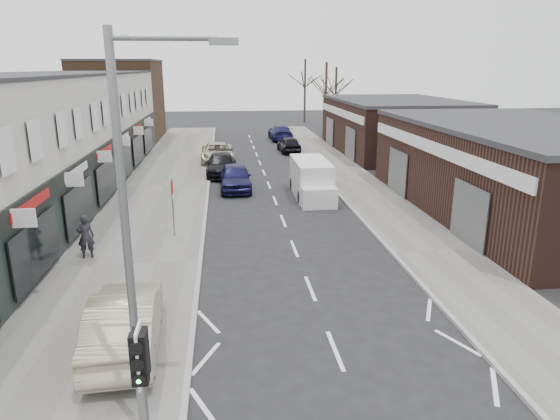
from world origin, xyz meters
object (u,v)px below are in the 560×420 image
object	(u,v)px
parked_car_right_a	(317,169)
parked_car_right_b	(289,144)
sedan_on_pavement	(125,320)
parked_car_left_b	(221,165)
warning_sign	(173,191)
street_lamp	(135,227)
pedestrian	(86,237)
traffic_light	(141,369)
parked_car_right_c	(280,133)
parked_car_left_a	(235,177)
parked_car_left_c	(217,153)
white_van	(311,180)

from	to	relation	value
parked_car_right_a	parked_car_right_b	bearing A→B (deg)	-82.07
sedan_on_pavement	parked_car_left_b	distance (m)	23.07
warning_sign	parked_car_left_b	size ratio (longest dim) A/B	0.52
street_lamp	pedestrian	world-z (taller)	street_lamp
traffic_light	sedan_on_pavement	world-z (taller)	traffic_light
traffic_light	parked_car_right_c	size ratio (longest dim) A/B	0.57
parked_car_right_a	parked_car_right_c	xyz separation A→B (m)	(-0.37, 19.25, 0.14)
parked_car_right_b	parked_car_right_c	world-z (taller)	parked_car_right_c
sedan_on_pavement	parked_car_right_a	size ratio (longest dim) A/B	1.23
traffic_light	parked_car_left_a	world-z (taller)	traffic_light
pedestrian	traffic_light	bearing A→B (deg)	96.41
parked_car_left_b	parked_car_right_b	size ratio (longest dim) A/B	1.22
parked_car_left_c	parked_car_right_a	xyz separation A→B (m)	(6.90, -7.08, -0.12)
traffic_light	white_van	distance (m)	21.78
white_van	street_lamp	bearing A→B (deg)	-108.78
traffic_light	warning_sign	bearing A→B (deg)	93.10
parked_car_right_a	sedan_on_pavement	bearing A→B (deg)	71.94
warning_sign	parked_car_right_a	xyz separation A→B (m)	(8.66, 11.55, -1.55)
parked_car_right_b	parked_car_right_c	xyz separation A→B (m)	(0.11, 7.93, 0.06)
traffic_light	street_lamp	world-z (taller)	street_lamp
traffic_light	parked_car_left_a	xyz separation A→B (m)	(2.20, 22.96, -1.61)
street_lamp	parked_car_right_c	world-z (taller)	street_lamp
warning_sign	sedan_on_pavement	size ratio (longest dim) A/B	0.56
parked_car_left_b	parked_car_right_a	xyz separation A→B (m)	(6.58, -2.00, -0.10)
sedan_on_pavement	parked_car_right_a	xyz separation A→B (m)	(9.12, 20.93, -0.27)
white_van	parked_car_right_a	size ratio (longest dim) A/B	1.41
traffic_light	parked_car_right_a	bearing A→B (deg)	72.83
pedestrian	parked_car_right_a	size ratio (longest dim) A/B	0.45
white_van	parked_car_left_c	size ratio (longest dim) A/B	1.01
parked_car_left_a	parked_car_right_c	bearing A→B (deg)	76.05
traffic_light	parked_car_left_b	bearing A→B (deg)	87.26
traffic_light	sedan_on_pavement	bearing A→B (deg)	104.76
traffic_light	parked_car_left_b	world-z (taller)	traffic_light
street_lamp	sedan_on_pavement	size ratio (longest dim) A/B	1.65
traffic_light	warning_sign	size ratio (longest dim) A/B	1.15
parked_car_left_c	parked_car_right_a	world-z (taller)	parked_car_left_c
traffic_light	parked_car_right_c	bearing A→B (deg)	80.46
parked_car_left_c	traffic_light	bearing A→B (deg)	-92.42
white_van	pedestrian	world-z (taller)	white_van
pedestrian	parked_car_right_b	xyz separation A→B (m)	(11.42, 25.28, -0.28)
parked_car_right_c	sedan_on_pavement	bearing A→B (deg)	76.52
parked_car_left_a	parked_car_right_b	xyz separation A→B (m)	(5.22, 13.93, -0.08)
parked_car_left_c	parked_car_right_a	distance (m)	9.88
street_lamp	warning_sign	xyz separation A→B (m)	(-0.63, 12.80, -2.42)
parked_car_right_a	warning_sign	bearing A→B (deg)	58.63
pedestrian	parked_car_left_b	distance (m)	16.82
parked_car_left_a	parked_car_right_c	world-z (taller)	parked_car_left_a
sedan_on_pavement	parked_car_right_a	distance (m)	22.83
warning_sign	pedestrian	size ratio (longest dim) A/B	1.52
street_lamp	parked_car_right_a	bearing A→B (deg)	71.76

